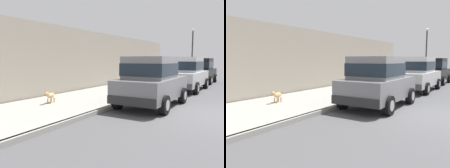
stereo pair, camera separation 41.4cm
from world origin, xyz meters
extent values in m
plane|color=#4C4C4F|center=(0.00, 0.00, 0.00)|extent=(80.00, 80.00, 0.00)
cube|color=gray|center=(-3.20, 0.00, 0.07)|extent=(0.16, 64.00, 0.14)
cube|color=#99968E|center=(-5.00, 0.00, 0.07)|extent=(3.60, 64.00, 0.14)
cube|color=slate|center=(-2.13, 0.30, 0.70)|extent=(1.73, 3.71, 0.76)
cube|color=slate|center=(-2.13, 0.05, 1.48)|extent=(1.52, 1.91, 0.80)
cube|color=#19232D|center=(-2.13, 0.05, 1.42)|extent=(1.56, 1.95, 0.44)
cube|color=#252527|center=(-2.12, 2.10, 0.46)|extent=(1.69, 0.21, 0.28)
cube|color=#252527|center=(-2.14, -1.50, 0.46)|extent=(1.69, 0.21, 0.28)
cylinder|color=black|center=(-2.99, 1.45, 0.32)|extent=(0.22, 0.64, 0.64)
cylinder|color=#9E9EA3|center=(-2.99, 1.45, 0.32)|extent=(0.24, 0.35, 0.35)
cylinder|color=black|center=(-1.27, 1.45, 0.32)|extent=(0.22, 0.64, 0.64)
cylinder|color=#9E9EA3|center=(-1.27, 1.45, 0.32)|extent=(0.24, 0.35, 0.35)
cylinder|color=black|center=(-3.00, -0.84, 0.32)|extent=(0.22, 0.64, 0.64)
cylinder|color=#9E9EA3|center=(-3.00, -0.84, 0.32)|extent=(0.24, 0.35, 0.35)
cylinder|color=black|center=(-1.28, -0.85, 0.32)|extent=(0.22, 0.64, 0.64)
cylinder|color=#9E9EA3|center=(-1.28, -0.85, 0.32)|extent=(0.24, 0.35, 0.35)
cube|color=#EAEACC|center=(-2.66, 2.13, 0.81)|extent=(0.28, 0.08, 0.14)
cube|color=#EAEACC|center=(-1.59, 2.13, 0.81)|extent=(0.28, 0.08, 0.14)
cube|color=#BCBCC1|center=(-2.15, 5.58, 0.70)|extent=(1.85, 4.52, 0.76)
cube|color=#BCBCC1|center=(-2.15, 5.48, 1.50)|extent=(1.61, 2.12, 0.84)
cube|color=#19232D|center=(-2.15, 5.48, 1.44)|extent=(1.64, 2.16, 0.46)
cube|color=#424243|center=(-2.12, 7.78, 0.46)|extent=(1.77, 0.22, 0.28)
cube|color=#424243|center=(-2.17, 3.38, 0.46)|extent=(1.77, 0.22, 0.28)
cylinder|color=black|center=(-3.03, 6.98, 0.32)|extent=(0.23, 0.64, 0.64)
cylinder|color=#9E9EA3|center=(-3.03, 6.98, 0.32)|extent=(0.24, 0.35, 0.35)
cylinder|color=black|center=(-1.23, 6.96, 0.32)|extent=(0.23, 0.64, 0.64)
cylinder|color=#9E9EA3|center=(-1.23, 6.96, 0.32)|extent=(0.24, 0.35, 0.35)
cylinder|color=black|center=(-3.06, 4.19, 0.32)|extent=(0.23, 0.64, 0.64)
cylinder|color=#9E9EA3|center=(-3.06, 4.19, 0.32)|extent=(0.24, 0.35, 0.35)
cylinder|color=black|center=(-1.26, 4.17, 0.32)|extent=(0.23, 0.64, 0.64)
cylinder|color=#9E9EA3|center=(-1.26, 4.17, 0.32)|extent=(0.24, 0.35, 0.35)
cube|color=#EAEACC|center=(-2.68, 7.81, 0.81)|extent=(0.28, 0.08, 0.14)
cube|color=#EAEACC|center=(-1.56, 7.80, 0.81)|extent=(0.28, 0.08, 0.14)
cube|color=black|center=(-2.15, 10.43, 0.70)|extent=(1.80, 3.74, 0.76)
cube|color=black|center=(-2.15, 10.18, 1.48)|extent=(1.55, 1.93, 0.80)
cube|color=#19232D|center=(-2.15, 10.18, 1.42)|extent=(1.59, 1.97, 0.44)
cube|color=black|center=(-2.11, 12.23, 0.46)|extent=(1.69, 0.24, 0.28)
cube|color=black|center=(-2.18, 8.63, 0.46)|extent=(1.69, 0.24, 0.28)
cylinder|color=black|center=(-2.98, 11.59, 0.32)|extent=(0.23, 0.64, 0.64)
cylinder|color=#9E9EA3|center=(-2.98, 11.59, 0.32)|extent=(0.25, 0.36, 0.35)
cylinder|color=black|center=(-1.26, 11.55, 0.32)|extent=(0.23, 0.64, 0.64)
cylinder|color=#9E9EA3|center=(-1.26, 11.55, 0.32)|extent=(0.25, 0.36, 0.35)
cylinder|color=black|center=(-3.03, 9.30, 0.32)|extent=(0.23, 0.64, 0.64)
cylinder|color=#9E9EA3|center=(-3.03, 9.30, 0.32)|extent=(0.25, 0.36, 0.35)
cylinder|color=black|center=(-1.31, 9.26, 0.32)|extent=(0.23, 0.64, 0.64)
cylinder|color=#9E9EA3|center=(-1.31, 9.26, 0.32)|extent=(0.25, 0.36, 0.35)
cube|color=#EAEACC|center=(-2.64, 12.27, 0.81)|extent=(0.28, 0.09, 0.14)
cube|color=#EAEACC|center=(-1.57, 12.24, 0.81)|extent=(0.28, 0.09, 0.14)
ellipsoid|color=tan|center=(-5.38, -1.79, 0.42)|extent=(0.32, 0.48, 0.20)
cylinder|color=tan|center=(-5.29, -1.90, 0.23)|extent=(0.05, 0.05, 0.18)
cylinder|color=tan|center=(-5.40, -1.94, 0.23)|extent=(0.05, 0.05, 0.18)
cylinder|color=tan|center=(-5.37, -1.64, 0.23)|extent=(0.05, 0.05, 0.18)
cylinder|color=tan|center=(-5.48, -1.68, 0.23)|extent=(0.05, 0.05, 0.18)
sphere|color=tan|center=(-5.30, -2.07, 0.51)|extent=(0.17, 0.17, 0.17)
ellipsoid|color=brown|center=(-5.27, -2.15, 0.49)|extent=(0.10, 0.13, 0.06)
cone|color=tan|center=(-5.25, -2.04, 0.59)|extent=(0.06, 0.06, 0.07)
cone|color=tan|center=(-5.35, -2.07, 0.59)|extent=(0.06, 0.06, 0.07)
cylinder|color=tan|center=(-5.46, -1.54, 0.48)|extent=(0.07, 0.12, 0.13)
cylinder|color=#2D2D33|center=(-3.55, 13.88, 2.24)|extent=(0.12, 0.12, 4.20)
ellipsoid|color=silver|center=(-3.55, 13.88, 4.46)|extent=(0.36, 0.36, 0.20)
cube|color=#9E9384|center=(-7.10, 4.45, 1.70)|extent=(0.50, 20.00, 3.40)
camera|label=1|loc=(0.98, -7.82, 1.77)|focal=36.23mm
camera|label=2|loc=(1.33, -7.60, 1.77)|focal=36.23mm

